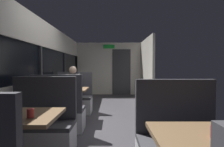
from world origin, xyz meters
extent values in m
cube|color=#423F44|center=(0.00, 0.00, -0.01)|extent=(3.30, 9.20, 0.02)
cube|color=beige|center=(-1.45, 0.00, 0.47)|extent=(0.08, 8.40, 0.95)
cube|color=beige|center=(-1.45, 0.00, 2.00)|extent=(0.08, 8.40, 0.60)
cube|color=black|center=(-1.46, 0.00, 1.32)|extent=(0.03, 8.40, 0.75)
cube|color=#2D2D30|center=(-1.43, 0.00, 1.32)|extent=(0.06, 0.08, 0.75)
cube|color=#2D2D30|center=(-1.43, 2.10, 1.32)|extent=(0.06, 0.08, 0.75)
cube|color=#2D2D30|center=(-1.43, 4.20, 1.32)|extent=(0.06, 0.08, 0.75)
cube|color=beige|center=(0.00, 4.20, 1.15)|extent=(2.90, 0.08, 2.30)
cube|color=#333338|center=(0.55, 4.15, 1.00)|extent=(0.80, 0.04, 2.00)
cube|color=green|center=(0.00, 4.14, 2.12)|extent=(0.50, 0.03, 0.16)
cube|color=beige|center=(1.45, 3.00, 1.15)|extent=(0.08, 2.40, 2.30)
cube|color=olive|center=(-0.89, -2.09, 0.72)|extent=(0.90, 0.70, 0.04)
cube|color=silver|center=(-0.89, -1.43, 0.20)|extent=(0.95, 0.50, 0.39)
cube|color=#47474C|center=(-0.89, -1.43, 0.42)|extent=(0.95, 0.50, 0.06)
cube|color=#47474C|center=(-0.89, -1.22, 0.78)|extent=(0.95, 0.08, 0.65)
cylinder|color=#9E9EA3|center=(-0.89, 0.22, 0.35)|extent=(0.10, 0.10, 0.70)
cube|color=olive|center=(-0.89, 0.22, 0.72)|extent=(0.90, 0.70, 0.04)
cube|color=silver|center=(-0.89, -0.44, 0.20)|extent=(0.95, 0.50, 0.39)
cube|color=#47474C|center=(-0.89, -0.44, 0.42)|extent=(0.95, 0.50, 0.06)
cube|color=#47474C|center=(-0.89, -0.65, 0.78)|extent=(0.95, 0.08, 0.65)
cube|color=silver|center=(-0.89, 0.88, 0.20)|extent=(0.95, 0.50, 0.39)
cube|color=#47474C|center=(-0.89, 0.88, 0.42)|extent=(0.95, 0.50, 0.06)
cube|color=#47474C|center=(-0.89, 1.09, 0.78)|extent=(0.95, 0.08, 0.65)
cube|color=olive|center=(0.89, -2.69, 0.72)|extent=(0.90, 0.70, 0.04)
cube|color=#47474C|center=(0.89, -2.03, 0.42)|extent=(0.95, 0.50, 0.06)
cube|color=#47474C|center=(0.89, -1.82, 0.78)|extent=(0.95, 0.08, 0.65)
cube|color=#26262D|center=(-0.89, 0.88, 0.23)|extent=(0.30, 0.36, 0.45)
cube|color=#99999E|center=(-0.89, 0.83, 0.75)|extent=(0.34, 0.22, 0.60)
sphere|color=beige|center=(-0.89, 0.81, 1.16)|extent=(0.20, 0.20, 0.20)
cylinder|color=#99999E|center=(-1.09, 0.65, 0.77)|extent=(0.07, 0.28, 0.07)
cylinder|color=#99999E|center=(-0.69, 0.65, 0.77)|extent=(0.07, 0.28, 0.07)
cylinder|color=#B23333|center=(0.88, -2.74, 0.79)|extent=(0.07, 0.07, 0.09)
cylinder|color=#B23333|center=(-0.69, -2.20, 0.79)|extent=(0.07, 0.07, 0.09)
camera|label=1|loc=(0.13, -4.05, 1.26)|focal=29.78mm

